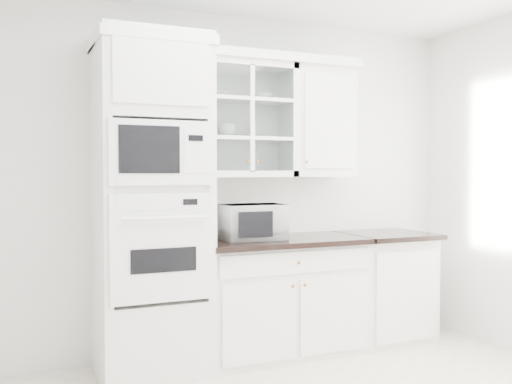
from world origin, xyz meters
name	(u,v)px	position (x,y,z in m)	size (l,w,h in m)	color
room_shell	(313,115)	(0.00, 0.43, 1.78)	(4.00, 3.50, 2.70)	white
oven_column	(151,206)	(-0.75, 1.42, 1.20)	(0.76, 0.68, 2.40)	white
base_cabinet_run	(280,295)	(0.28, 1.45, 0.46)	(1.32, 0.67, 0.92)	white
extra_base_cabinet	(384,285)	(1.28, 1.45, 0.46)	(0.72, 0.67, 0.92)	white
upper_cabinet_glass	(244,120)	(0.03, 1.58, 1.85)	(0.80, 0.33, 0.90)	white
upper_cabinet_solid	(319,123)	(0.71, 1.58, 1.85)	(0.55, 0.33, 0.90)	white
crown_molding	(233,56)	(-0.07, 1.56, 2.33)	(2.14, 0.38, 0.07)	white
countertop_microwave	(252,222)	(0.04, 1.43, 1.06)	(0.47, 0.39, 0.27)	white
bowl_a	(217,95)	(-0.19, 1.59, 2.03)	(0.18, 0.18, 0.05)	white
bowl_b	(262,97)	(0.18, 1.58, 2.04)	(0.17, 0.17, 0.05)	white
cup_a	(227,131)	(-0.10, 1.60, 1.76)	(0.14, 0.14, 0.11)	white
cup_b	(252,132)	(0.10, 1.60, 1.76)	(0.10, 0.10, 0.09)	white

